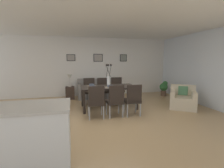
# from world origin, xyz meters

# --- Properties ---
(ground_plane) EXTENTS (9.00, 9.00, 0.00)m
(ground_plane) POSITION_xyz_m (0.00, 0.00, 0.00)
(ground_plane) COLOR tan
(back_wall_panel) EXTENTS (9.00, 0.10, 2.60)m
(back_wall_panel) POSITION_xyz_m (0.00, 3.25, 1.30)
(back_wall_panel) COLOR white
(back_wall_panel) RESTS_ON ground
(side_window_wall) EXTENTS (0.10, 6.30, 2.60)m
(side_window_wall) POSITION_xyz_m (3.65, 0.40, 1.30)
(side_window_wall) COLOR white
(side_window_wall) RESTS_ON ground
(ceiling_panel) EXTENTS (9.00, 7.20, 0.08)m
(ceiling_panel) POSITION_xyz_m (0.00, 0.40, 2.64)
(ceiling_panel) COLOR white
(dining_table) EXTENTS (1.80, 0.98, 0.74)m
(dining_table) POSITION_xyz_m (0.30, 1.01, 0.67)
(dining_table) COLOR black
(dining_table) RESTS_ON ground
(dining_chair_near_left) EXTENTS (0.45, 0.45, 0.92)m
(dining_chair_near_left) POSITION_xyz_m (-0.26, 0.10, 0.51)
(dining_chair_near_left) COLOR black
(dining_chair_near_left) RESTS_ON ground
(dining_chair_near_right) EXTENTS (0.47, 0.47, 0.92)m
(dining_chair_near_right) POSITION_xyz_m (-0.24, 1.92, 0.51)
(dining_chair_near_right) COLOR black
(dining_chair_near_right) RESTS_ON ground
(dining_chair_far_left) EXTENTS (0.46, 0.46, 0.92)m
(dining_chair_far_left) POSITION_xyz_m (0.29, 0.10, 0.51)
(dining_chair_far_left) COLOR black
(dining_chair_far_left) RESTS_ON ground
(dining_chair_far_right) EXTENTS (0.45, 0.45, 0.92)m
(dining_chair_far_right) POSITION_xyz_m (0.28, 1.89, 0.51)
(dining_chair_far_right) COLOR black
(dining_chair_far_right) RESTS_ON ground
(dining_chair_mid_left) EXTENTS (0.46, 0.46, 0.92)m
(dining_chair_mid_left) POSITION_xyz_m (0.80, 0.08, 0.51)
(dining_chair_mid_left) COLOR black
(dining_chair_mid_left) RESTS_ON ground
(dining_chair_mid_right) EXTENTS (0.45, 0.45, 0.92)m
(dining_chair_mid_right) POSITION_xyz_m (0.85, 1.92, 0.51)
(dining_chair_mid_right) COLOR black
(dining_chair_mid_right) RESTS_ON ground
(centerpiece_vase) EXTENTS (0.21, 0.23, 0.73)m
(centerpiece_vase) POSITION_xyz_m (0.30, 1.01, 1.02)
(centerpiece_vase) COLOR white
(centerpiece_vase) RESTS_ON dining_table
(placemat_near_left) EXTENTS (0.32, 0.32, 0.01)m
(placemat_near_left) POSITION_xyz_m (-0.24, 0.79, 0.74)
(placemat_near_left) COLOR #7F705B
(placemat_near_left) RESTS_ON dining_table
(bowl_near_left) EXTENTS (0.17, 0.17, 0.07)m
(bowl_near_left) POSITION_xyz_m (-0.24, 0.79, 0.78)
(bowl_near_left) COLOR #475166
(bowl_near_left) RESTS_ON dining_table
(placemat_near_right) EXTENTS (0.32, 0.32, 0.01)m
(placemat_near_right) POSITION_xyz_m (-0.24, 1.23, 0.74)
(placemat_near_right) COLOR #7F705B
(placemat_near_right) RESTS_ON dining_table
(bowl_near_right) EXTENTS (0.17, 0.17, 0.07)m
(bowl_near_right) POSITION_xyz_m (-0.24, 1.23, 0.78)
(bowl_near_right) COLOR #475166
(bowl_near_right) RESTS_ON dining_table
(placemat_far_left) EXTENTS (0.32, 0.32, 0.01)m
(placemat_far_left) POSITION_xyz_m (0.30, 0.79, 0.74)
(placemat_far_left) COLOR #7F705B
(placemat_far_left) RESTS_ON dining_table
(bowl_far_left) EXTENTS (0.17, 0.17, 0.07)m
(bowl_far_left) POSITION_xyz_m (0.30, 0.79, 0.78)
(bowl_far_left) COLOR #475166
(bowl_far_left) RESTS_ON dining_table
(sofa) EXTENTS (1.76, 0.84, 0.80)m
(sofa) POSITION_xyz_m (0.22, 2.70, 0.28)
(sofa) COLOR gray
(sofa) RESTS_ON ground
(side_table) EXTENTS (0.36, 0.36, 0.52)m
(side_table) POSITION_xyz_m (-0.98, 2.66, 0.26)
(side_table) COLOR #33261E
(side_table) RESTS_ON ground
(table_lamp) EXTENTS (0.22, 0.22, 0.51)m
(table_lamp) POSITION_xyz_m (-0.98, 2.66, 0.89)
(table_lamp) COLOR beige
(table_lamp) RESTS_ON side_table
(armchair) EXTENTS (1.11, 1.11, 0.75)m
(armchair) POSITION_xyz_m (2.73, 0.44, 0.29)
(armchair) COLOR beige
(armchair) RESTS_ON ground
(kitchen_island) EXTENTS (1.16, 0.79, 0.92)m
(kitchen_island) POSITION_xyz_m (-1.49, -1.63, 0.46)
(kitchen_island) COLOR silver
(kitchen_island) RESTS_ON ground
(framed_picture_left) EXTENTS (0.37, 0.03, 0.29)m
(framed_picture_left) POSITION_xyz_m (-0.90, 3.18, 1.71)
(framed_picture_left) COLOR black
(framed_picture_center) EXTENTS (0.41, 0.03, 0.34)m
(framed_picture_center) POSITION_xyz_m (0.30, 3.18, 1.71)
(framed_picture_center) COLOR black
(framed_picture_right) EXTENTS (0.33, 0.03, 0.32)m
(framed_picture_right) POSITION_xyz_m (1.49, 3.18, 1.71)
(framed_picture_right) COLOR black
(potted_plant) EXTENTS (0.36, 0.36, 0.67)m
(potted_plant) POSITION_xyz_m (3.16, 2.33, 0.37)
(potted_plant) COLOR brown
(potted_plant) RESTS_ON ground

